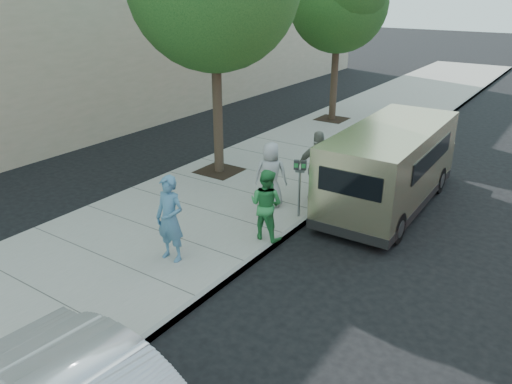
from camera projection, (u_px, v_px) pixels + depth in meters
ground at (233, 223)px, 12.05m from camera, size 120.00×120.00×0.00m
sidewalk at (201, 211)px, 12.54m from camera, size 5.00×60.00×0.15m
curb_face at (284, 236)px, 11.28m from camera, size 0.12×60.00×0.16m
parking_meter at (300, 176)px, 11.69m from camera, size 0.31×0.20×1.42m
van at (391, 165)px, 12.64m from camera, size 2.01×5.72×2.11m
person_officer at (170, 219)px, 9.88m from camera, size 0.68×0.46×1.79m
person_green_shirt at (266, 204)px, 10.76m from camera, size 0.80×0.63×1.59m
person_gray_shirt at (271, 175)px, 12.35m from camera, size 0.96×0.83×1.66m
person_striped_polo at (318, 167)px, 12.54m from camera, size 1.17×0.98×1.87m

